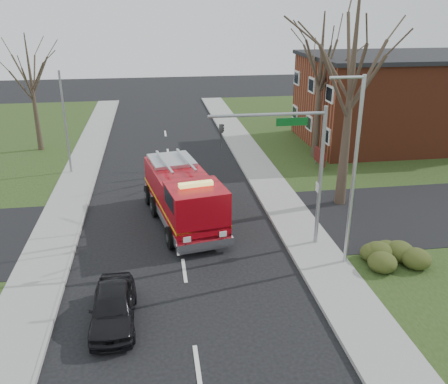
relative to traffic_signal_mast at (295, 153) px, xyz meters
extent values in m
plane|color=black|center=(-5.21, -1.50, -4.71)|extent=(120.00, 120.00, 0.00)
cube|color=gray|center=(0.99, -1.50, -4.63)|extent=(2.40, 80.00, 0.15)
cube|color=gray|center=(-11.41, -1.50, -4.63)|extent=(2.40, 80.00, 0.15)
cube|color=maroon|center=(13.79, 16.50, -1.21)|extent=(15.00, 10.00, 7.00)
cube|color=black|center=(13.79, 16.50, 2.39)|extent=(15.40, 10.40, 0.30)
cube|color=silver|center=(6.24, 16.50, -2.71)|extent=(0.12, 1.40, 1.20)
cube|color=#571514|center=(5.29, 11.00, -3.81)|extent=(0.12, 2.00, 1.00)
cylinder|color=gray|center=(5.29, 10.20, -4.26)|extent=(0.08, 0.08, 0.90)
cylinder|color=gray|center=(5.29, 11.80, -4.26)|extent=(0.08, 0.08, 0.90)
ellipsoid|color=#2B3814|center=(3.79, -2.50, -4.13)|extent=(2.80, 2.00, 0.90)
cone|color=#392C22|center=(4.29, 4.50, 1.29)|extent=(0.64, 0.64, 12.00)
cone|color=#392C22|center=(5.79, 13.50, 0.54)|extent=(0.56, 0.56, 10.50)
cone|color=#392C22|center=(-15.21, 18.50, -0.21)|extent=(0.44, 0.44, 9.00)
cylinder|color=gray|center=(1.29, 0.00, -1.31)|extent=(0.18, 0.18, 6.80)
cylinder|color=gray|center=(-1.31, 0.00, 1.79)|extent=(5.20, 0.14, 0.14)
cube|color=#0C591E|center=(-0.21, 0.00, 1.44)|extent=(1.40, 0.06, 0.35)
imported|color=black|center=(-3.31, 0.00, 1.44)|extent=(0.22, 0.18, 1.10)
cylinder|color=#B7BABF|center=(1.99, -2.00, -0.51)|extent=(0.16, 0.16, 8.40)
cylinder|color=#B7BABF|center=(1.29, -2.00, 3.59)|extent=(1.40, 0.12, 0.12)
cylinder|color=gray|center=(-12.01, 12.50, -1.21)|extent=(0.14, 0.14, 7.00)
cube|color=#A60711|center=(-5.09, 4.80, -3.14)|extent=(3.55, 5.66, 2.13)
cube|color=#A60711|center=(-4.39, 1.01, -2.98)|extent=(3.07, 3.07, 2.43)
cube|color=#B7BABF|center=(-4.87, 3.60, -4.00)|extent=(4.04, 8.25, 0.46)
cube|color=#E5B20C|center=(-4.87, 3.60, -3.44)|extent=(4.05, 8.26, 0.12)
cube|color=black|center=(-4.19, -0.09, -2.23)|extent=(2.31, 0.52, 0.86)
cube|color=#E5D866|center=(-4.39, 1.01, -1.62)|extent=(1.66, 0.64, 0.18)
cylinder|color=black|center=(-5.67, 0.67, -4.15)|extent=(0.55, 1.16, 1.11)
cylinder|color=black|center=(-3.08, 1.15, -4.15)|extent=(0.55, 1.16, 1.11)
cylinder|color=black|center=(-6.72, 6.35, -4.15)|extent=(0.55, 1.16, 1.11)
cylinder|color=black|center=(-4.13, 6.83, -4.15)|extent=(0.55, 1.16, 1.11)
imported|color=black|center=(-8.01, -4.73, -4.03)|extent=(1.61, 3.97, 1.35)
camera|label=1|loc=(-6.17, -19.66, 6.22)|focal=38.00mm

